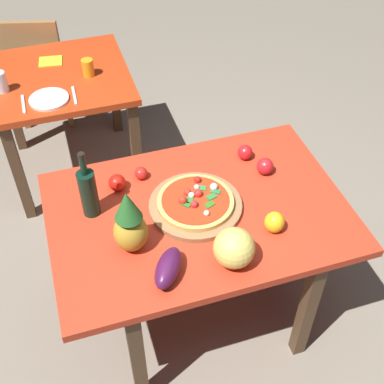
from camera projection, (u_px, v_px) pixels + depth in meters
The scene contains 21 objects.
ground_plane at pixel (197, 304), 2.77m from camera, with size 10.00×10.00×0.00m, color gray.
display_table at pixel (198, 223), 2.31m from camera, with size 1.31×0.89×0.74m.
background_table at pixel (63, 92), 3.13m from camera, with size 0.81×0.81×0.74m.
dining_chair at pixel (39, 64), 3.63m from camera, with size 0.49×0.49×0.85m.
pizza_board at pixel (195, 206), 2.25m from camera, with size 0.41×0.41×0.03m, color #946A43.
pizza at pixel (196, 201), 2.23m from camera, with size 0.34×0.34×0.05m.
wine_bottle at pixel (88, 192), 2.15m from camera, with size 0.08×0.08×0.33m.
pineapple_left at pixel (130, 224), 2.00m from camera, with size 0.14×0.14×0.31m.
melon at pixel (234, 248), 1.99m from camera, with size 0.17×0.17×0.17m, color #E9CD5F.
bell_pepper at pixel (274, 222), 2.14m from camera, with size 0.09×0.09×0.09m, color yellow.
eggplant at pixel (168, 268), 1.96m from camera, with size 0.20×0.09×0.09m, color #471640.
tomato_beside_pepper at pixel (245, 152), 2.47m from camera, with size 0.07×0.07×0.07m, color red.
tomato_at_corner at pixel (141, 173), 2.37m from camera, with size 0.06×0.06×0.06m, color red.
tomato_near_board at pixel (117, 183), 2.31m from camera, with size 0.08×0.08×0.08m, color red.
tomato_by_bottle at pixel (265, 166), 2.39m from camera, with size 0.08×0.08×0.08m, color red.
drinking_glass_juice at pixel (88, 68), 3.00m from camera, with size 0.07×0.07×0.10m, color orange.
drinking_glass_water at pixel (1, 82), 2.87m from camera, with size 0.07×0.07×0.12m, color silver.
dinner_plate at pixel (49, 99), 2.84m from camera, with size 0.22×0.22×0.02m, color white.
fork_utensil at pixel (23, 104), 2.82m from camera, with size 0.02×0.18×0.01m, color silver.
knife_utensil at pixel (74, 96), 2.88m from camera, with size 0.02×0.18×0.01m, color silver.
napkin_folded at pixel (51, 61), 3.15m from camera, with size 0.14×0.12×0.01m, color yellow.
Camera 1 is at (-0.50, -1.47, 2.37)m, focal length 47.88 mm.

